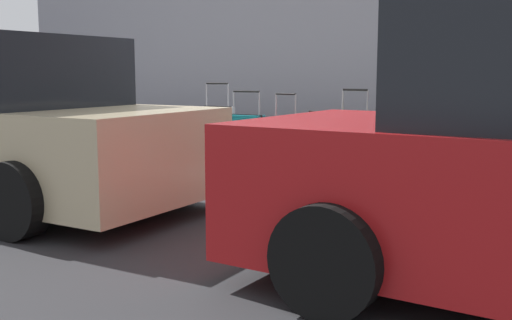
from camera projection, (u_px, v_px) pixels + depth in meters
ground_plane at (200, 190)px, 7.05m from camera, size 40.00×40.00×0.00m
sidewalk_curb at (305, 158)px, 9.11m from camera, size 18.00×5.00×0.14m
suitcase_silver_0 at (500, 164)px, 6.01m from camera, size 0.42×0.24×0.83m
suitcase_black_1 at (447, 155)px, 6.33m from camera, size 0.45×0.27×0.99m
suitcase_navy_2 at (398, 149)px, 6.59m from camera, size 0.41×0.25×1.07m
suitcase_olive_3 at (354, 148)px, 6.78m from camera, size 0.36×0.27×1.02m
suitcase_maroon_4 at (319, 153)px, 7.10m from camera, size 0.37×0.22×0.76m
suitcase_red_5 at (285, 146)px, 7.34m from camera, size 0.36×0.26×0.96m
suitcase_teal_6 at (246, 143)px, 7.51m from camera, size 0.43×0.22×0.98m
suitcase_silver_7 at (218, 136)px, 7.85m from camera, size 0.40×0.26×1.07m
fire_hydrant at (170, 132)px, 8.26m from camera, size 0.39×0.21×0.76m
bollard_post at (127, 132)px, 8.48m from camera, size 0.11×0.11×0.75m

